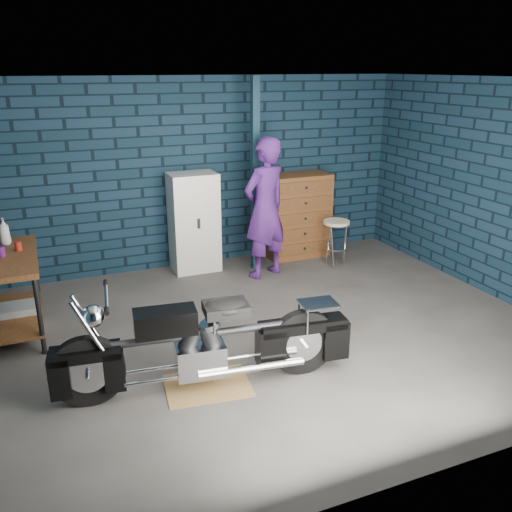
{
  "coord_description": "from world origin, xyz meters",
  "views": [
    {
      "loc": [
        -2.31,
        -4.97,
        2.82
      ],
      "look_at": [
        -0.12,
        0.3,
        0.81
      ],
      "focal_mm": 38.0,
      "sensor_mm": 36.0,
      "label": 1
    }
  ],
  "objects_px": {
    "workbench": "(13,295)",
    "locker": "(194,223)",
    "motorcycle": "(206,337)",
    "storage_bin": "(19,317)",
    "shop_stool": "(335,243)",
    "person": "(265,209)",
    "tool_chest": "(297,216)"
  },
  "relations": [
    {
      "from": "workbench",
      "to": "locker",
      "type": "bearing_deg",
      "value": 25.77
    },
    {
      "from": "workbench",
      "to": "motorcycle",
      "type": "distance_m",
      "value": 2.46
    },
    {
      "from": "storage_bin",
      "to": "shop_stool",
      "type": "height_order",
      "value": "shop_stool"
    },
    {
      "from": "shop_stool",
      "to": "person",
      "type": "bearing_deg",
      "value": 177.53
    },
    {
      "from": "motorcycle",
      "to": "person",
      "type": "xyz_separation_m",
      "value": [
        1.61,
        2.4,
        0.46
      ]
    },
    {
      "from": "motorcycle",
      "to": "storage_bin",
      "type": "xyz_separation_m",
      "value": [
        -1.61,
        1.91,
        -0.37
      ]
    },
    {
      "from": "person",
      "to": "shop_stool",
      "type": "xyz_separation_m",
      "value": [
        1.12,
        -0.05,
        -0.62
      ]
    },
    {
      "from": "person",
      "to": "shop_stool",
      "type": "distance_m",
      "value": 1.28
    },
    {
      "from": "workbench",
      "to": "motorcycle",
      "type": "relative_size",
      "value": 0.6
    },
    {
      "from": "person",
      "to": "locker",
      "type": "relative_size",
      "value": 1.37
    },
    {
      "from": "person",
      "to": "motorcycle",
      "type": "bearing_deg",
      "value": 35.53
    },
    {
      "from": "shop_stool",
      "to": "storage_bin",
      "type": "bearing_deg",
      "value": -174.2
    },
    {
      "from": "storage_bin",
      "to": "shop_stool",
      "type": "xyz_separation_m",
      "value": [
        4.34,
        0.44,
        0.2
      ]
    },
    {
      "from": "person",
      "to": "shop_stool",
      "type": "bearing_deg",
      "value": 156.98
    },
    {
      "from": "workbench",
      "to": "tool_chest",
      "type": "height_order",
      "value": "tool_chest"
    },
    {
      "from": "workbench",
      "to": "shop_stool",
      "type": "bearing_deg",
      "value": 6.7
    },
    {
      "from": "workbench",
      "to": "shop_stool",
      "type": "height_order",
      "value": "workbench"
    },
    {
      "from": "motorcycle",
      "to": "tool_chest",
      "type": "xyz_separation_m",
      "value": [
        2.42,
        3.0,
        0.13
      ]
    },
    {
      "from": "person",
      "to": "locker",
      "type": "height_order",
      "value": "person"
    },
    {
      "from": "storage_bin",
      "to": "tool_chest",
      "type": "relative_size",
      "value": 0.37
    },
    {
      "from": "motorcycle",
      "to": "locker",
      "type": "height_order",
      "value": "locker"
    },
    {
      "from": "motorcycle",
      "to": "storage_bin",
      "type": "height_order",
      "value": "motorcycle"
    },
    {
      "from": "motorcycle",
      "to": "person",
      "type": "relative_size",
      "value": 1.2
    },
    {
      "from": "workbench",
      "to": "locker",
      "type": "xyz_separation_m",
      "value": [
        2.4,
        1.16,
        0.25
      ]
    },
    {
      "from": "person",
      "to": "storage_bin",
      "type": "xyz_separation_m",
      "value": [
        -3.22,
        -0.49,
        -0.83
      ]
    },
    {
      "from": "locker",
      "to": "tool_chest",
      "type": "height_order",
      "value": "locker"
    },
    {
      "from": "person",
      "to": "storage_bin",
      "type": "height_order",
      "value": "person"
    },
    {
      "from": "storage_bin",
      "to": "shop_stool",
      "type": "bearing_deg",
      "value": 5.8
    },
    {
      "from": "workbench",
      "to": "storage_bin",
      "type": "relative_size",
      "value": 2.98
    },
    {
      "from": "workbench",
      "to": "shop_stool",
      "type": "relative_size",
      "value": 2.01
    },
    {
      "from": "motorcycle",
      "to": "tool_chest",
      "type": "relative_size",
      "value": 1.82
    },
    {
      "from": "workbench",
      "to": "person",
      "type": "xyz_separation_m",
      "value": [
        3.24,
        0.56,
        0.52
      ]
    }
  ]
}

